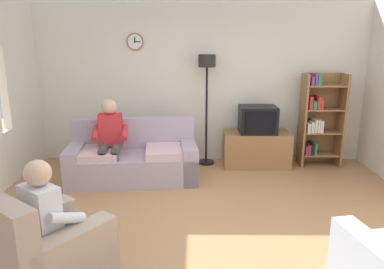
% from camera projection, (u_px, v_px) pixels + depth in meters
% --- Properties ---
extents(ground_plane, '(12.00, 12.00, 0.00)m').
position_uv_depth(ground_plane, '(203.00, 232.00, 3.95)').
color(ground_plane, '#B27F51').
extents(back_wall_assembly, '(6.20, 0.17, 2.70)m').
position_uv_depth(back_wall_assembly, '(201.00, 83.00, 6.19)').
color(back_wall_assembly, silver).
rests_on(back_wall_assembly, ground_plane).
extents(couch, '(1.98, 1.08, 0.90)m').
position_uv_depth(couch, '(133.00, 160.00, 5.42)').
color(couch, '#A899A8').
rests_on(couch, ground_plane).
extents(tv_stand, '(1.10, 0.56, 0.58)m').
position_uv_depth(tv_stand, '(256.00, 149.00, 6.05)').
color(tv_stand, olive).
rests_on(tv_stand, ground_plane).
extents(tv, '(0.60, 0.49, 0.44)m').
position_uv_depth(tv, '(258.00, 119.00, 5.89)').
color(tv, black).
rests_on(tv, tv_stand).
extents(bookshelf, '(0.68, 0.36, 1.55)m').
position_uv_depth(bookshelf, '(318.00, 119.00, 5.98)').
color(bookshelf, olive).
rests_on(bookshelf, ground_plane).
extents(floor_lamp, '(0.28, 0.28, 1.85)m').
position_uv_depth(floor_lamp, '(207.00, 79.00, 5.86)').
color(floor_lamp, black).
rests_on(floor_lamp, ground_plane).
extents(armchair_near_window, '(1.17, 1.18, 0.90)m').
position_uv_depth(armchair_near_window, '(46.00, 252.00, 3.06)').
color(armchair_near_window, tan).
rests_on(armchair_near_window, ground_plane).
extents(person_on_couch, '(0.54, 0.57, 1.24)m').
position_uv_depth(person_on_couch, '(110.00, 137.00, 5.22)').
color(person_on_couch, red).
rests_on(person_on_couch, ground_plane).
extents(person_in_left_armchair, '(0.62, 0.64, 1.12)m').
position_uv_depth(person_in_left_armchair, '(52.00, 215.00, 3.05)').
color(person_in_left_armchair, silver).
rests_on(person_in_left_armchair, ground_plane).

